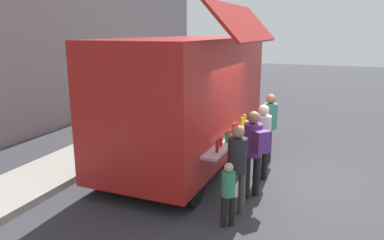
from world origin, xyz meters
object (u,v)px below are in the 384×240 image
object	(u,v)px
customer_mid_with_backpack	(254,146)
customer_extra_browsing	(270,121)
child_near_queue	(228,189)
customer_front_ordering	(262,137)
trash_bin	(170,106)
customer_rear_waiting	(237,162)
food_truck_main	(189,96)

from	to	relation	value
customer_mid_with_backpack	customer_extra_browsing	xyz separation A→B (m)	(2.27, 0.08, -0.04)
child_near_queue	customer_mid_with_backpack	bearing A→B (deg)	-40.29
customer_front_ordering	customer_mid_with_backpack	world-z (taller)	customer_mid_with_backpack
trash_bin	child_near_queue	bearing A→B (deg)	-148.30
customer_extra_browsing	child_near_queue	xyz separation A→B (m)	(-3.53, 0.08, -0.35)
customer_rear_waiting	child_near_queue	xyz separation A→B (m)	(-0.46, 0.02, -0.32)
trash_bin	customer_rear_waiting	world-z (taller)	customer_rear_waiting
customer_front_ordering	child_near_queue	distance (m)	2.16
food_truck_main	customer_rear_waiting	bearing A→B (deg)	-140.41
customer_front_ordering	child_near_queue	bearing A→B (deg)	114.04
food_truck_main	child_near_queue	world-z (taller)	food_truck_main
customer_front_ordering	customer_mid_with_backpack	distance (m)	0.87
food_truck_main	child_near_queue	distance (m)	3.44
customer_front_ordering	customer_mid_with_backpack	size ratio (longest dim) A/B	0.98
customer_rear_waiting	customer_extra_browsing	bearing A→B (deg)	-38.35
food_truck_main	customer_mid_with_backpack	size ratio (longest dim) A/B	3.33
customer_mid_with_backpack	food_truck_main	bearing A→B (deg)	3.68
trash_bin	customer_front_ordering	bearing A→B (deg)	-136.74
food_truck_main	customer_extra_browsing	world-z (taller)	food_truck_main
customer_mid_with_backpack	child_near_queue	xyz separation A→B (m)	(-1.26, 0.16, -0.39)
customer_rear_waiting	child_near_queue	bearing A→B (deg)	139.61
customer_front_ordering	customer_rear_waiting	xyz separation A→B (m)	(-1.67, 0.12, -0.03)
food_truck_main	customer_mid_with_backpack	xyz separation A→B (m)	(-1.50, -1.94, -0.60)
customer_front_ordering	customer_mid_with_backpack	bearing A→B (deg)	118.45
customer_rear_waiting	customer_front_ordering	bearing A→B (deg)	-41.61
trash_bin	customer_rear_waiting	bearing A→B (deg)	-146.27
food_truck_main	trash_bin	distance (m)	4.68
customer_mid_with_backpack	customer_extra_browsing	bearing A→B (deg)	-46.69
customer_rear_waiting	food_truck_main	bearing A→B (deg)	0.92
trash_bin	customer_mid_with_backpack	distance (m)	6.90
trash_bin	customer_mid_with_backpack	bearing A→B (deg)	-141.67
trash_bin	customer_front_ordering	distance (m)	6.23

